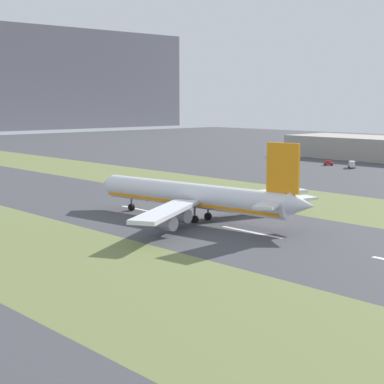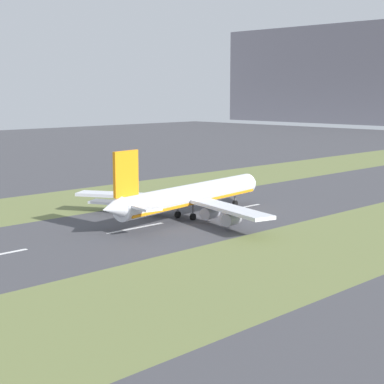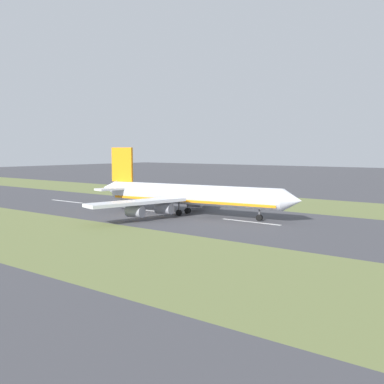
# 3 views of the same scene
# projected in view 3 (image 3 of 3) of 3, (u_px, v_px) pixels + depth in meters

# --- Properties ---
(ground_plane) EXTENTS (800.00, 800.00, 0.00)m
(ground_plane) POSITION_uv_depth(u_px,v_px,m) (198.00, 216.00, 132.25)
(ground_plane) COLOR #424247
(grass_median_west) EXTENTS (40.00, 600.00, 0.01)m
(grass_median_west) POSITION_uv_depth(u_px,v_px,m) (270.00, 202.00, 167.82)
(grass_median_west) COLOR olive
(grass_median_west) RESTS_ON ground
(grass_median_east) EXTENTS (40.00, 600.00, 0.01)m
(grass_median_east) POSITION_uv_depth(u_px,v_px,m) (74.00, 240.00, 96.68)
(grass_median_east) COLOR olive
(grass_median_east) RESTS_ON ground
(centreline_dash_near) EXTENTS (1.20, 18.00, 0.01)m
(centreline_dash_near) POSITION_uv_depth(u_px,v_px,m) (67.00, 201.00, 169.98)
(centreline_dash_near) COLOR silver
(centreline_dash_near) RESTS_ON ground
(centreline_dash_mid) EXTENTS (1.20, 18.00, 0.01)m
(centreline_dash_mid) POSITION_uv_depth(u_px,v_px,m) (143.00, 210.00, 145.77)
(centreline_dash_mid) COLOR silver
(centreline_dash_mid) RESTS_ON ground
(centreline_dash_far) EXTENTS (1.20, 18.00, 0.01)m
(centreline_dash_far) POSITION_uv_depth(u_px,v_px,m) (251.00, 222.00, 121.56)
(centreline_dash_far) COLOR silver
(centreline_dash_far) RESTS_ON ground
(airplane_main_jet) EXTENTS (63.55, 67.13, 20.20)m
(airplane_main_jet) POSITION_uv_depth(u_px,v_px,m) (186.00, 195.00, 134.00)
(airplane_main_jet) COLOR silver
(airplane_main_jet) RESTS_ON ground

